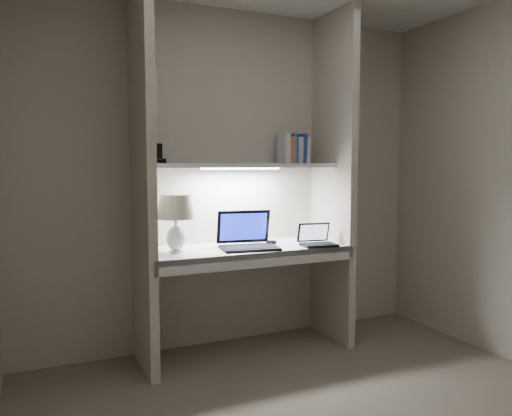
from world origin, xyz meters
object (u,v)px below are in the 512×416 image
laptop_main (247,240)px  book_row (293,149)px  laptop_netbook (317,240)px  speaker (255,233)px  table_lamp (176,214)px

laptop_main → book_row: (0.48, 0.21, 0.64)m
laptop_main → laptop_netbook: 0.52m
laptop_netbook → book_row: 0.74m
laptop_netbook → book_row: (-0.02, 0.32, 0.66)m
speaker → laptop_netbook: bearing=-35.0°
laptop_netbook → book_row: book_row is taller
laptop_netbook → table_lamp: bearing=-179.7°
speaker → table_lamp: bearing=-154.1°
speaker → book_row: book_row is taller
table_lamp → laptop_main: (0.51, -0.01, -0.20)m
table_lamp → book_row: book_row is taller
laptop_netbook → speaker: bearing=143.7°
table_lamp → laptop_main: 0.55m
laptop_main → speaker: size_ratio=3.01×
table_lamp → speaker: (0.67, 0.20, -0.19)m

